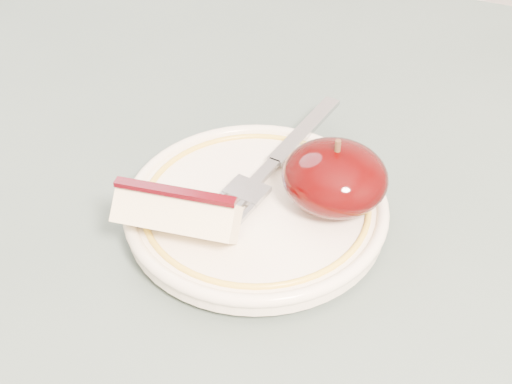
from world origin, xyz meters
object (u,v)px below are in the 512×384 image
at_px(table, 227,342).
at_px(fork, 274,163).
at_px(plate, 256,208).
at_px(apple_half, 335,177).

height_order(table, fork, fork).
xyz_separation_m(plate, fork, (-0.00, 0.04, 0.01)).
height_order(plate, apple_half, apple_half).
xyz_separation_m(plate, apple_half, (0.05, 0.02, 0.03)).
xyz_separation_m(table, apple_half, (0.05, 0.06, 0.13)).
bearing_deg(apple_half, plate, -155.66).
height_order(apple_half, fork, apple_half).
distance_m(plate, fork, 0.04).
bearing_deg(fork, plate, -167.01).
distance_m(table, apple_half, 0.15).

